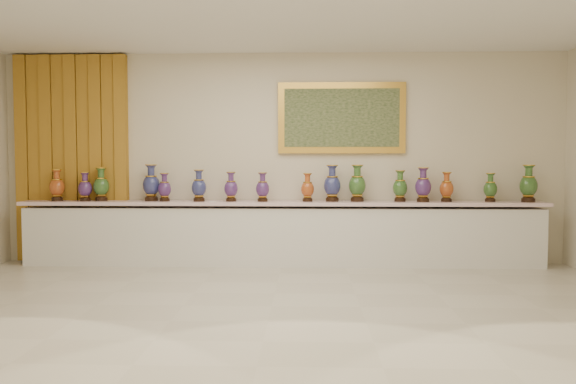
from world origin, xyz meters
The scene contains 20 objects.
ground centered at (0.00, 0.00, 0.00)m, with size 8.00×8.00×0.00m, color beige.
room centered at (-2.41, 2.44, 1.59)m, with size 8.00×8.00×8.00m.
counter centered at (0.00, 2.27, 0.44)m, with size 7.28×0.48×0.90m.
vase_0 centered at (-3.17, 2.24, 1.10)m, with size 0.26×0.26×0.45m.
vase_1 centered at (-2.77, 2.23, 1.08)m, with size 0.24×0.24×0.41m.
vase_2 centered at (-2.56, 2.29, 1.11)m, with size 0.25×0.25×0.47m.
vase_3 centered at (-1.84, 2.29, 1.13)m, with size 0.32×0.32×0.51m.
vase_4 centered at (-1.64, 2.24, 1.08)m, with size 0.24×0.24×0.39m.
vase_5 centered at (-1.15, 2.21, 1.10)m, with size 0.24×0.24×0.44m.
vase_6 centered at (-0.70, 2.23, 1.08)m, with size 0.21×0.21×0.41m.
vase_7 centered at (-0.26, 2.22, 1.08)m, with size 0.22×0.22×0.40m.
vase_8 centered at (0.36, 2.25, 1.08)m, with size 0.23×0.23×0.40m.
vase_9 centered at (0.71, 2.27, 1.13)m, with size 0.28×0.28×0.51m.
vase_10 centered at (1.06, 2.28, 1.13)m, with size 0.24×0.24×0.51m.
vase_11 centered at (1.65, 2.28, 1.09)m, with size 0.23×0.23×0.43m.
vase_12 centered at (1.95, 2.22, 1.11)m, with size 0.27×0.27×0.48m.
vase_13 centered at (2.29, 2.27, 1.08)m, with size 0.21×0.21×0.41m.
vase_14 centered at (2.89, 2.29, 1.08)m, with size 0.24×0.24×0.40m.
vase_15 centered at (3.40, 2.24, 1.13)m, with size 0.25×0.25×0.51m.
label_card centered at (-0.94, 2.13, 0.90)m, with size 0.10×0.06×0.00m, color white.
Camera 1 is at (0.35, -5.55, 1.44)m, focal length 35.00 mm.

